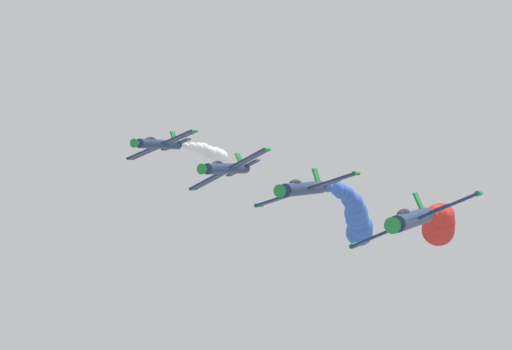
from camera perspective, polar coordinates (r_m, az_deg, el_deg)
name	(u,v)px	position (r m, az deg, el deg)	size (l,w,h in m)	color
airplane_lead	(412,219)	(54.09, 11.11, -3.11)	(8.87, 10.35, 4.24)	navy
smoke_trail_lead	(440,224)	(75.29, 13.03, -3.43)	(5.02, 20.80, 4.88)	red
airplane_left_inner	(304,188)	(67.14, 3.43, -0.96)	(9.21, 10.35, 3.44)	navy
smoke_trail_left_inner	(356,217)	(87.92, 7.18, -3.04)	(4.53, 20.94, 7.96)	blue
airplane_right_inner	(226,168)	(80.54, -2.14, 0.48)	(8.75, 10.35, 4.52)	navy
airplane_left_outer	(159,144)	(94.49, -6.98, 2.23)	(9.09, 10.35, 3.67)	navy
smoke_trail_left_outer	(211,153)	(106.53, -3.23, 1.61)	(2.05, 11.06, 2.84)	white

